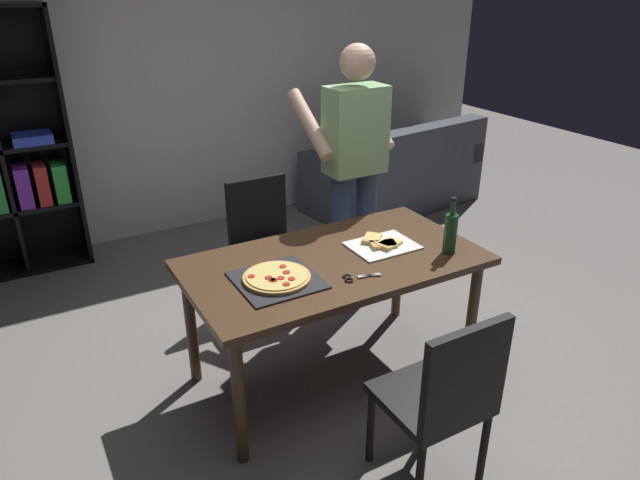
# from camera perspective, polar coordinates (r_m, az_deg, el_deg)

# --- Properties ---
(ground_plane) EXTENTS (12.00, 12.00, 0.00)m
(ground_plane) POSITION_cam_1_polar(r_m,az_deg,el_deg) (3.43, 1.27, -13.14)
(ground_plane) COLOR gray
(back_wall) EXTENTS (6.40, 0.10, 2.80)m
(back_wall) POSITION_cam_1_polar(r_m,az_deg,el_deg) (5.16, -14.09, 16.18)
(back_wall) COLOR silver
(back_wall) RESTS_ON ground_plane
(dining_table) EXTENTS (1.57, 0.85, 0.75)m
(dining_table) POSITION_cam_1_polar(r_m,az_deg,el_deg) (3.07, 1.38, -3.23)
(dining_table) COLOR #4C331E
(dining_table) RESTS_ON ground_plane
(chair_near_camera) EXTENTS (0.42, 0.42, 0.90)m
(chair_near_camera) POSITION_cam_1_polar(r_m,az_deg,el_deg) (2.55, 12.27, -14.76)
(chair_near_camera) COLOR black
(chair_near_camera) RESTS_ON ground_plane
(chair_far_side) EXTENTS (0.42, 0.42, 0.90)m
(chair_far_side) POSITION_cam_1_polar(r_m,az_deg,el_deg) (3.87, -5.57, 0.25)
(chair_far_side) COLOR black
(chair_far_side) RESTS_ON ground_plane
(couch) EXTENTS (1.80, 1.07, 0.85)m
(couch) POSITION_cam_1_polar(r_m,az_deg,el_deg) (5.72, 7.63, 6.16)
(couch) COLOR #4C515B
(couch) RESTS_ON ground_plane
(person_serving_pizza) EXTENTS (0.55, 0.54, 1.75)m
(person_serving_pizza) POSITION_cam_1_polar(r_m,az_deg,el_deg) (3.76, 3.34, 7.54)
(person_serving_pizza) COLOR #38476B
(person_serving_pizza) RESTS_ON ground_plane
(pepperoni_pizza_on_tray) EXTENTS (0.39, 0.39, 0.04)m
(pepperoni_pizza_on_tray) POSITION_cam_1_polar(r_m,az_deg,el_deg) (2.82, -4.32, -3.82)
(pepperoni_pizza_on_tray) COLOR #2D2D33
(pepperoni_pizza_on_tray) RESTS_ON dining_table
(pizza_slices_on_towel) EXTENTS (0.36, 0.30, 0.03)m
(pizza_slices_on_towel) POSITION_cam_1_polar(r_m,az_deg,el_deg) (3.19, 6.11, -0.42)
(pizza_slices_on_towel) COLOR white
(pizza_slices_on_towel) RESTS_ON dining_table
(wine_bottle) EXTENTS (0.07, 0.07, 0.32)m
(wine_bottle) POSITION_cam_1_polar(r_m,az_deg,el_deg) (3.13, 12.84, 0.74)
(wine_bottle) COLOR #194723
(wine_bottle) RESTS_ON dining_table
(kitchen_scissors) EXTENTS (0.20, 0.10, 0.01)m
(kitchen_scissors) POSITION_cam_1_polar(r_m,az_deg,el_deg) (2.84, 3.56, -3.71)
(kitchen_scissors) COLOR silver
(kitchen_scissors) RESTS_ON dining_table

